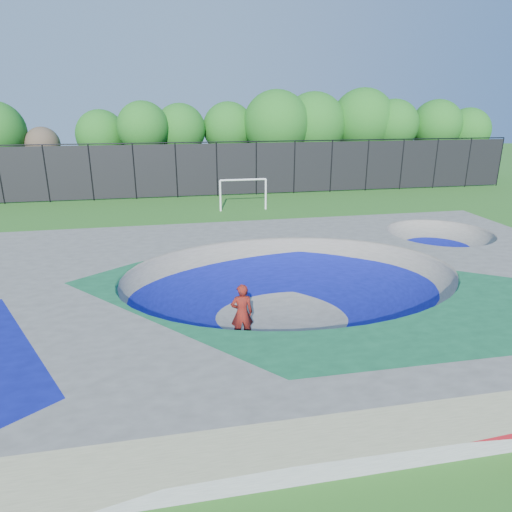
# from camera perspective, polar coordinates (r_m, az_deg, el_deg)

# --- Properties ---
(ground) EXTENTS (120.00, 120.00, 0.00)m
(ground) POSITION_cam_1_polar(r_m,az_deg,el_deg) (15.34, 4.23, -7.27)
(ground) COLOR #26631B
(ground) RESTS_ON ground
(skate_deck) EXTENTS (22.00, 14.00, 1.50)m
(skate_deck) POSITION_cam_1_polar(r_m,az_deg,el_deg) (15.03, 4.30, -4.69)
(skate_deck) COLOR gray
(skate_deck) RESTS_ON ground
(skater) EXTENTS (0.66, 0.44, 1.80)m
(skater) POSITION_cam_1_polar(r_m,az_deg,el_deg) (13.30, -1.78, -7.16)
(skater) COLOR red
(skater) RESTS_ON ground
(skateboard) EXTENTS (0.80, 0.31, 0.05)m
(skateboard) POSITION_cam_1_polar(r_m,az_deg,el_deg) (13.70, -1.74, -10.46)
(skateboard) COLOR black
(skateboard) RESTS_ON ground
(soccer_goal) EXTENTS (3.12, 0.12, 2.06)m
(soccer_goal) POSITION_cam_1_polar(r_m,az_deg,el_deg) (29.96, -1.61, 8.43)
(soccer_goal) COLOR white
(soccer_goal) RESTS_ON ground
(fence) EXTENTS (48.09, 0.09, 4.04)m
(fence) POSITION_cam_1_polar(r_m,az_deg,el_deg) (34.81, -4.91, 10.88)
(fence) COLOR black
(fence) RESTS_ON ground
(treeline) EXTENTS (52.36, 6.53, 8.05)m
(treeline) POSITION_cam_1_polar(r_m,az_deg,el_deg) (39.33, -5.45, 15.75)
(treeline) COLOR #4B3A25
(treeline) RESTS_ON ground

